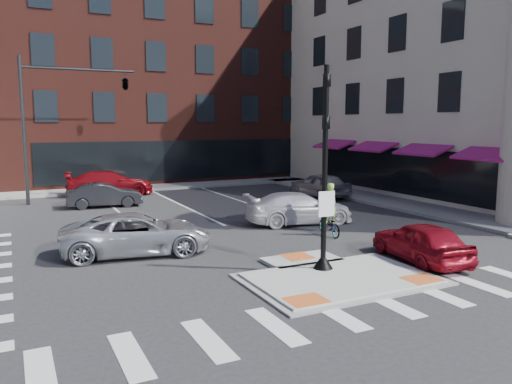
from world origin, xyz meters
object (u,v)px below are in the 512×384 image
white_pickup (299,208)px  cyclist (329,218)px  red_sedan (421,241)px  bg_car_dark (105,195)px  silver_suv (137,234)px  bg_car_red (110,183)px  bg_car_silver (320,185)px

white_pickup → cyclist: 2.56m
red_sedan → cyclist: 4.47m
red_sedan → bg_car_dark: red_sedan is taller
silver_suv → bg_car_red: 14.91m
silver_suv → bg_car_dark: (0.65, 10.42, -0.06)m
white_pickup → cyclist: (-0.16, -2.55, 0.01)m
silver_suv → bg_car_silver: bg_car_silver is taller
white_pickup → bg_car_silver: (5.30, 6.37, 0.04)m
bg_car_red → bg_car_silver: bearing=-112.9°
red_sedan → silver_suv: bearing=-24.0°
bg_car_silver → red_sedan: bearing=64.5°
silver_suv → red_sedan: silver_suv is taller
silver_suv → bg_car_red: (1.72, 14.82, 0.05)m
red_sedan → cyclist: (-0.50, 4.45, 0.05)m
bg_car_silver → cyclist: bearing=53.3°
red_sedan → bg_car_red: size_ratio=0.74×
cyclist → silver_suv: bearing=2.0°
bg_car_silver → white_pickup: bearing=45.1°
red_sedan → bg_car_red: bearing=-64.4°
red_sedan → white_pickup: 7.01m
red_sedan → bg_car_red: (-6.28, 19.82, 0.10)m
bg_car_dark → bg_car_silver: bg_car_silver is taller
silver_suv → red_sedan: bearing=-112.7°
bg_car_silver → cyclist: (-5.46, -8.92, -0.03)m
white_pickup → cyclist: size_ratio=2.29×
white_pickup → bg_car_red: bearing=34.8°
red_sedan → bg_car_silver: (4.96, 13.37, 0.08)m
bg_car_silver → bg_car_red: bearing=-35.0°
bg_car_red → cyclist: (5.78, -15.37, -0.05)m
cyclist → red_sedan: bearing=102.7°
silver_suv → bg_car_silver: 15.43m
bg_car_dark → bg_car_red: (1.06, 4.40, 0.12)m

